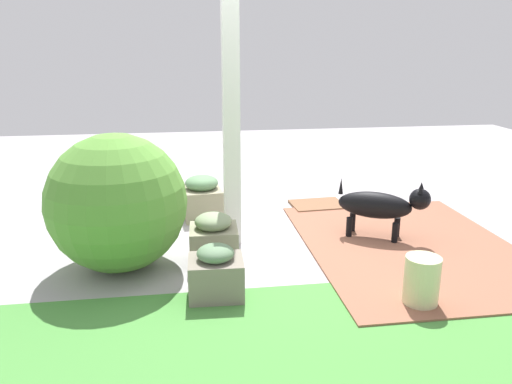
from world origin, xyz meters
TOP-DOWN VIEW (x-y plane):
  - ground_plane at (0.00, 0.00)m, footprint 12.00×12.00m
  - brick_path at (-1.09, 0.43)m, footprint 1.80×2.40m
  - porch_pillar at (0.44, 0.05)m, footprint 0.14×0.14m
  - stone_planter_nearest at (0.68, -0.65)m, footprint 0.42×0.47m
  - stone_planter_mid at (0.64, 0.49)m, footprint 0.40×0.37m
  - stone_planter_far at (0.66, 1.07)m, footprint 0.40×0.34m
  - round_shrub at (1.38, 0.48)m, footprint 1.08×1.08m
  - terracotta_pot_spiky at (1.72, -0.60)m, footprint 0.24×0.24m
  - terracotta_pot_tall at (1.21, -0.91)m, footprint 0.30×0.30m
  - dog at (-0.89, 0.19)m, footprint 0.77×0.54m
  - ceramic_urn at (-0.71, 1.40)m, footprint 0.24×0.24m
  - doormat at (-0.59, -0.83)m, footprint 0.59×0.45m

SIDE VIEW (x-z plane):
  - ground_plane at x=0.00m, z-range 0.00..0.00m
  - brick_path at x=-1.09m, z-range 0.00..0.02m
  - doormat at x=-0.59m, z-range 0.00..0.03m
  - stone_planter_far at x=0.66m, z-range -0.02..0.37m
  - ceramic_urn at x=-0.71m, z-range 0.00..0.35m
  - stone_planter_mid at x=0.64m, z-range -0.01..0.41m
  - terracotta_pot_tall at x=1.21m, z-range -0.08..0.50m
  - stone_planter_nearest at x=0.68m, z-range -0.01..0.43m
  - dog at x=-0.89m, z-range 0.05..0.61m
  - terracotta_pot_spiky at x=1.72m, z-range -0.02..0.69m
  - round_shrub at x=1.38m, z-range 0.00..1.08m
  - porch_pillar at x=0.44m, z-range 0.00..2.08m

